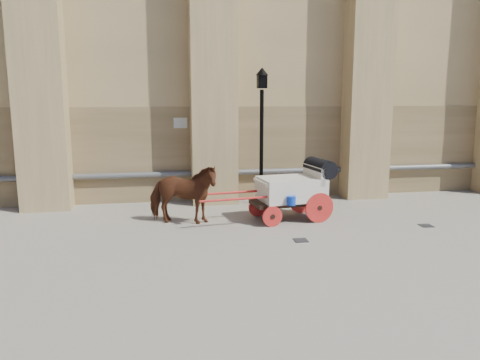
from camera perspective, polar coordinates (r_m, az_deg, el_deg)
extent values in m
plane|color=slate|center=(11.63, 3.95, -6.44)|extent=(90.00, 90.00, 0.00)
cube|color=#977B53|center=(15.79, 7.45, 3.47)|extent=(44.00, 0.35, 3.00)
cylinder|color=#59595B|center=(15.62, 7.69, 1.16)|extent=(42.00, 0.18, 0.18)
cube|color=beige|center=(14.82, -7.28, 6.92)|extent=(0.42, 0.04, 0.32)
imported|color=#5A2712|center=(12.32, -7.01, -1.74)|extent=(2.04, 1.33, 1.58)
cube|color=black|center=(12.79, 5.86, -2.66)|extent=(2.07, 1.15, 0.11)
cube|color=beige|center=(12.75, 6.26, -1.06)|extent=(1.83, 1.33, 0.62)
cube|color=beige|center=(12.97, 9.00, 0.67)|extent=(0.28, 1.12, 0.49)
cube|color=beige|center=(12.43, 3.08, -0.27)|extent=(0.44, 1.01, 0.09)
cylinder|color=black|center=(13.03, 9.72, 1.48)|extent=(0.64, 1.17, 0.50)
cylinder|color=red|center=(12.61, 9.65, -3.36)|extent=(0.80, 0.16, 0.80)
cylinder|color=red|center=(13.57, 7.52, -2.33)|extent=(0.80, 0.16, 0.80)
cylinder|color=red|center=(12.10, 3.97, -4.46)|extent=(0.54, 0.12, 0.54)
cylinder|color=red|center=(13.10, 2.19, -3.31)|extent=(0.54, 0.12, 0.54)
cylinder|color=red|center=(11.86, 0.11, -2.30)|extent=(2.13, 0.35, 0.06)
cylinder|color=red|center=(12.61, -1.00, -1.55)|extent=(2.13, 0.35, 0.06)
cylinder|color=#0E38BE|center=(12.13, 6.28, -2.51)|extent=(0.23, 0.23, 0.23)
cylinder|color=black|center=(14.37, 2.63, 3.92)|extent=(0.12, 0.12, 3.52)
cone|color=black|center=(14.63, 2.58, -2.25)|extent=(0.35, 0.35, 0.35)
cube|color=black|center=(14.30, 2.70, 11.93)|extent=(0.27, 0.27, 0.41)
cone|color=black|center=(14.31, 2.71, 13.10)|extent=(0.39, 0.39, 0.23)
cube|color=black|center=(11.09, 7.40, -7.29)|extent=(0.33, 0.33, 0.01)
cube|color=black|center=(13.13, 21.74, -5.19)|extent=(0.34, 0.34, 0.01)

